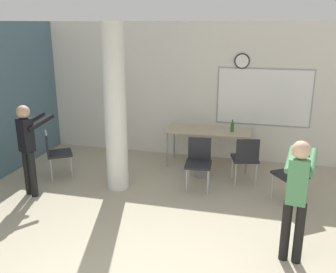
{
  "coord_description": "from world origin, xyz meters",
  "views": [
    {
      "loc": [
        1.13,
        -2.58,
        2.77
      ],
      "look_at": [
        -0.24,
        2.81,
        1.07
      ],
      "focal_mm": 40.0,
      "sensor_mm": 36.0,
      "label": 1
    }
  ],
  "objects_px": {
    "folding_table": "(209,132)",
    "person_playing_side": "(297,192)",
    "chair_by_left_wall": "(55,151)",
    "person_watching_back": "(28,143)",
    "chair_mid_room": "(293,173)",
    "bottle_on_table": "(232,127)",
    "chair_table_front": "(199,160)",
    "chair_table_right": "(246,157)"
  },
  "relations": [
    {
      "from": "folding_table",
      "to": "person_playing_side",
      "type": "height_order",
      "value": "person_playing_side"
    },
    {
      "from": "chair_by_left_wall",
      "to": "person_watching_back",
      "type": "relative_size",
      "value": 0.57
    },
    {
      "from": "chair_mid_room",
      "to": "chair_by_left_wall",
      "type": "xyz_separation_m",
      "value": [
        -4.18,
        0.03,
        0.0
      ]
    },
    {
      "from": "bottle_on_table",
      "to": "chair_table_front",
      "type": "distance_m",
      "value": 1.22
    },
    {
      "from": "chair_table_right",
      "to": "person_watching_back",
      "type": "height_order",
      "value": "person_watching_back"
    },
    {
      "from": "folding_table",
      "to": "chair_table_front",
      "type": "bearing_deg",
      "value": -90.32
    },
    {
      "from": "person_watching_back",
      "to": "chair_mid_room",
      "type": "bearing_deg",
      "value": 10.2
    },
    {
      "from": "chair_table_front",
      "to": "chair_by_left_wall",
      "type": "bearing_deg",
      "value": -176.0
    },
    {
      "from": "chair_mid_room",
      "to": "folding_table",
      "type": "bearing_deg",
      "value": 139.53
    },
    {
      "from": "chair_mid_room",
      "to": "chair_table_right",
      "type": "relative_size",
      "value": 1.0
    },
    {
      "from": "chair_table_right",
      "to": "person_playing_side",
      "type": "distance_m",
      "value": 2.29
    },
    {
      "from": "person_watching_back",
      "to": "folding_table",
      "type": "bearing_deg",
      "value": 37.91
    },
    {
      "from": "folding_table",
      "to": "person_watching_back",
      "type": "bearing_deg",
      "value": -142.09
    },
    {
      "from": "chair_table_front",
      "to": "chair_table_right",
      "type": "bearing_deg",
      "value": 24.95
    },
    {
      "from": "folding_table",
      "to": "chair_mid_room",
      "type": "height_order",
      "value": "chair_mid_room"
    },
    {
      "from": "bottle_on_table",
      "to": "person_watching_back",
      "type": "bearing_deg",
      "value": -146.7
    },
    {
      "from": "person_playing_side",
      "to": "chair_table_front",
      "type": "bearing_deg",
      "value": 128.92
    },
    {
      "from": "person_playing_side",
      "to": "folding_table",
      "type": "bearing_deg",
      "value": 116.51
    },
    {
      "from": "bottle_on_table",
      "to": "folding_table",
      "type": "bearing_deg",
      "value": 177.24
    },
    {
      "from": "chair_table_right",
      "to": "person_playing_side",
      "type": "relative_size",
      "value": 0.57
    },
    {
      "from": "folding_table",
      "to": "chair_mid_room",
      "type": "xyz_separation_m",
      "value": [
        1.53,
        -1.31,
        -0.18
      ]
    },
    {
      "from": "folding_table",
      "to": "person_watching_back",
      "type": "relative_size",
      "value": 1.08
    },
    {
      "from": "folding_table",
      "to": "chair_by_left_wall",
      "type": "distance_m",
      "value": 2.95
    },
    {
      "from": "person_playing_side",
      "to": "person_watching_back",
      "type": "bearing_deg",
      "value": 168.56
    },
    {
      "from": "chair_by_left_wall",
      "to": "chair_table_right",
      "type": "height_order",
      "value": "same"
    },
    {
      "from": "chair_table_front",
      "to": "person_watching_back",
      "type": "distance_m",
      "value": 2.84
    },
    {
      "from": "bottle_on_table",
      "to": "chair_by_left_wall",
      "type": "xyz_separation_m",
      "value": [
        -3.11,
        -1.26,
        -0.33
      ]
    },
    {
      "from": "bottle_on_table",
      "to": "chair_by_left_wall",
      "type": "bearing_deg",
      "value": -157.95
    },
    {
      "from": "chair_table_front",
      "to": "chair_mid_room",
      "type": "bearing_deg",
      "value": -7.84
    },
    {
      "from": "bottle_on_table",
      "to": "chair_mid_room",
      "type": "distance_m",
      "value": 1.71
    },
    {
      "from": "chair_mid_room",
      "to": "chair_table_right",
      "type": "xyz_separation_m",
      "value": [
        -0.76,
        0.57,
        0.0
      ]
    },
    {
      "from": "chair_table_right",
      "to": "person_playing_side",
      "type": "height_order",
      "value": "person_playing_side"
    },
    {
      "from": "chair_mid_room",
      "to": "chair_by_left_wall",
      "type": "distance_m",
      "value": 4.18
    },
    {
      "from": "person_playing_side",
      "to": "person_watching_back",
      "type": "xyz_separation_m",
      "value": [
        -4.08,
        0.83,
        0.0
      ]
    },
    {
      "from": "bottle_on_table",
      "to": "chair_by_left_wall",
      "type": "relative_size",
      "value": 0.27
    },
    {
      "from": "chair_by_left_wall",
      "to": "chair_table_right",
      "type": "xyz_separation_m",
      "value": [
        3.42,
        0.55,
        0.0
      ]
    },
    {
      "from": "chair_by_left_wall",
      "to": "chair_table_right",
      "type": "distance_m",
      "value": 3.46
    },
    {
      "from": "chair_mid_room",
      "to": "person_watching_back",
      "type": "xyz_separation_m",
      "value": [
        -4.18,
        -0.75,
        0.39
      ]
    },
    {
      "from": "folding_table",
      "to": "chair_table_front",
      "type": "height_order",
      "value": "chair_table_front"
    },
    {
      "from": "chair_table_right",
      "to": "chair_by_left_wall",
      "type": "bearing_deg",
      "value": -170.93
    },
    {
      "from": "bottle_on_table",
      "to": "chair_by_left_wall",
      "type": "distance_m",
      "value": 3.37
    },
    {
      "from": "chair_by_left_wall",
      "to": "chair_table_front",
      "type": "distance_m",
      "value": 2.65
    }
  ]
}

